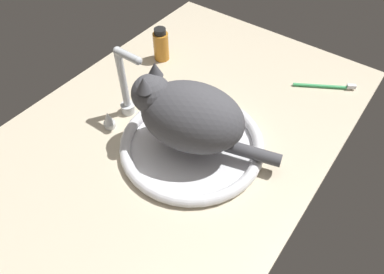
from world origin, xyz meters
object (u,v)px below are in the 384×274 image
Objects in this scene: faucet at (126,91)px; amber_bottle at (161,45)px; cat at (186,114)px; toothbrush at (326,86)px; sink_basin at (192,144)px.

faucet is 27.21cm from amber_bottle.
cat reaches higher than toothbrush.
toothbrush is (43.50, -18.88, -0.69)cm from sink_basin.
toothbrush is (43.91, -20.38, -10.95)cm from cat.
sink_basin is 3.39× the size of amber_bottle.
amber_bottle is at bearing 50.81° from sink_basin.
cat is 3.41× the size of amber_bottle.
toothbrush is at bearing -43.24° from faucet.
amber_bottle reaches higher than toothbrush.
faucet is at bearing 90.00° from sink_basin.
amber_bottle is 53.44cm from toothbrush.
toothbrush is at bearing -24.89° from cat.
faucet reaches higher than sink_basin.
sink_basin is at bearing -129.19° from amber_bottle.
amber_bottle reaches higher than sink_basin.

